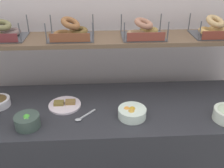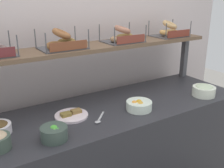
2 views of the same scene
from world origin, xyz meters
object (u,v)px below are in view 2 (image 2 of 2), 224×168
object	(u,v)px
serving_spoon_near_plate	(99,119)
bagel_basket_sesame	(169,31)
serving_plate_white	(71,115)
bagel_basket_everything	(122,36)
bagel_basket_cinnamon_raisin	(62,42)
bowl_veggie_mix	(54,133)
bowl_scallion_spread	(204,90)
bowl_fruit_salad	(139,105)

from	to	relation	value
serving_spoon_near_plate	bagel_basket_sesame	distance (m)	1.15
serving_plate_white	bagel_basket_everything	size ratio (longest dim) A/B	0.75
bagel_basket_cinnamon_raisin	bagel_basket_sesame	world-z (taller)	bagel_basket_cinnamon_raisin
serving_plate_white	bagel_basket_sesame	bearing A→B (deg)	11.96
serving_plate_white	bagel_basket_everything	bearing A→B (deg)	21.59
serving_plate_white	bagel_basket_sesame	world-z (taller)	bagel_basket_sesame
bowl_veggie_mix	bagel_basket_sesame	xyz separation A→B (m)	(1.31, 0.46, 0.43)
serving_plate_white	serving_spoon_near_plate	distance (m)	0.20
bowl_scallion_spread	serving_spoon_near_plate	xyz separation A→B (m)	(-0.96, 0.07, -0.04)
bowl_veggie_mix	bagel_basket_cinnamon_raisin	world-z (taller)	bagel_basket_cinnamon_raisin
bagel_basket_cinnamon_raisin	serving_plate_white	bearing A→B (deg)	-103.80
bowl_fruit_salad	serving_plate_white	world-z (taller)	bowl_fruit_salad
bowl_scallion_spread	serving_plate_white	distance (m)	1.12
serving_spoon_near_plate	bagel_basket_cinnamon_raisin	world-z (taller)	bagel_basket_cinnamon_raisin
bagel_basket_everything	bagel_basket_sesame	xyz separation A→B (m)	(0.53, 0.00, 0.00)
bowl_scallion_spread	bowl_veggie_mix	size ratio (longest dim) A/B	1.17
bagel_basket_cinnamon_raisin	bagel_basket_everything	xyz separation A→B (m)	(0.52, -0.01, -0.00)
bowl_veggie_mix	bagel_basket_everything	xyz separation A→B (m)	(0.79, 0.46, 0.43)
serving_spoon_near_plate	bagel_basket_everything	world-z (taller)	bagel_basket_everything
serving_plate_white	bagel_basket_everything	world-z (taller)	bagel_basket_everything
bowl_fruit_salad	bagel_basket_sesame	bearing A→B (deg)	31.71
serving_plate_white	bagel_basket_cinnamon_raisin	size ratio (longest dim) A/B	0.71
serving_plate_white	bagel_basket_cinnamon_raisin	xyz separation A→B (m)	(0.06, 0.24, 0.47)
serving_spoon_near_plate	bagel_basket_cinnamon_raisin	size ratio (longest dim) A/B	0.42
serving_plate_white	serving_spoon_near_plate	xyz separation A→B (m)	(0.13, -0.15, -0.00)
bowl_scallion_spread	serving_spoon_near_plate	size ratio (longest dim) A/B	1.36
bowl_scallion_spread	bagel_basket_sesame	world-z (taller)	bagel_basket_sesame
serving_spoon_near_plate	bowl_veggie_mix	bearing A→B (deg)	-167.93
bowl_fruit_salad	bagel_basket_everything	xyz separation A→B (m)	(0.11, 0.39, 0.44)
bowl_fruit_salad	bowl_veggie_mix	xyz separation A→B (m)	(-0.68, -0.07, 0.01)
bowl_scallion_spread	bowl_fruit_salad	bearing A→B (deg)	174.01
bowl_fruit_salad	bagel_basket_sesame	size ratio (longest dim) A/B	0.61
serving_spoon_near_plate	bagel_basket_cinnamon_raisin	xyz separation A→B (m)	(-0.08, 0.39, 0.47)
bowl_veggie_mix	serving_plate_white	distance (m)	0.31
serving_plate_white	bowl_veggie_mix	bearing A→B (deg)	-132.56
bowl_fruit_salad	bowl_veggie_mix	size ratio (longest dim) A/B	1.19
bowl_fruit_salad	bagel_basket_cinnamon_raisin	bearing A→B (deg)	135.49
bagel_basket_everything	bowl_veggie_mix	bearing A→B (deg)	-149.91
serving_plate_white	serving_spoon_near_plate	bearing A→B (deg)	-48.89
bagel_basket_cinnamon_raisin	bagel_basket_everything	distance (m)	0.52
serving_spoon_near_plate	bagel_basket_cinnamon_raisin	bearing A→B (deg)	100.88
bowl_veggie_mix	serving_spoon_near_plate	xyz separation A→B (m)	(0.34, 0.07, -0.04)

